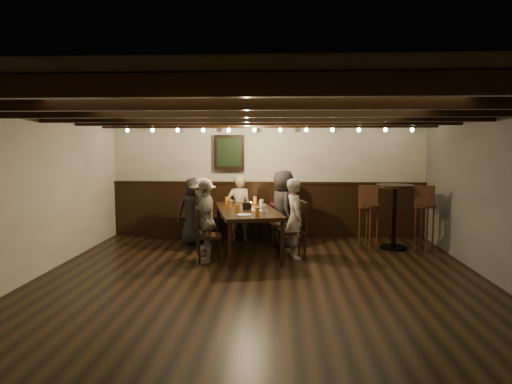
# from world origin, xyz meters

# --- Properties ---
(room) EXTENTS (7.00, 7.00, 7.00)m
(room) POSITION_xyz_m (-0.29, 2.21, 1.07)
(room) COLOR black
(room) RESTS_ON ground
(dining_table) EXTENTS (1.39, 2.26, 0.79)m
(dining_table) POSITION_xyz_m (-0.32, 1.90, 0.72)
(dining_table) COLOR black
(dining_table) RESTS_ON floor
(chair_left_near) EXTENTS (0.47, 0.47, 0.86)m
(chair_left_near) POSITION_xyz_m (-1.12, 2.18, 0.26)
(chair_left_near) COLOR black
(chair_left_near) RESTS_ON floor
(chair_left_far) EXTENTS (0.49, 0.49, 0.89)m
(chair_left_far) POSITION_xyz_m (-0.92, 1.30, 0.27)
(chair_left_far) COLOR black
(chair_left_far) RESTS_ON floor
(chair_right_near) EXTENTS (0.48, 0.48, 0.88)m
(chair_right_near) POSITION_xyz_m (0.28, 2.49, 0.27)
(chair_right_near) COLOR black
(chair_right_near) RESTS_ON floor
(chair_right_far) EXTENTS (0.53, 0.53, 0.96)m
(chair_right_far) POSITION_xyz_m (0.48, 1.62, 0.29)
(chair_right_far) COLOR black
(chair_right_far) RESTS_ON floor
(person_bench_left) EXTENTS (0.70, 0.54, 1.29)m
(person_bench_left) POSITION_xyz_m (-1.40, 2.57, 0.64)
(person_bench_left) COLOR #242426
(person_bench_left) RESTS_ON floor
(person_bench_centre) EXTENTS (0.54, 0.41, 1.31)m
(person_bench_centre) POSITION_xyz_m (-0.56, 2.92, 0.66)
(person_bench_centre) COLOR gray
(person_bench_centre) RESTS_ON floor
(person_bench_right) EXTENTS (0.75, 0.64, 1.34)m
(person_bench_right) POSITION_xyz_m (0.36, 2.97, 0.67)
(person_bench_right) COLOR #4F1B21
(person_bench_right) RESTS_ON floor
(person_left_near) EXTENTS (0.67, 0.94, 1.32)m
(person_left_near) POSITION_xyz_m (-1.15, 2.17, 0.66)
(person_left_near) COLOR #A5988B
(person_left_near) RESTS_ON floor
(person_left_far) EXTENTS (0.50, 0.84, 1.35)m
(person_left_far) POSITION_xyz_m (-0.95, 1.29, 0.67)
(person_left_far) COLOR gray
(person_left_far) RESTS_ON floor
(person_right_near) EXTENTS (0.60, 0.79, 1.44)m
(person_right_near) POSITION_xyz_m (0.31, 2.50, 0.72)
(person_right_near) COLOR black
(person_right_near) RESTS_ON floor
(person_right_far) EXTENTS (0.42, 0.55, 1.35)m
(person_right_far) POSITION_xyz_m (0.51, 1.62, 0.67)
(person_right_far) COLOR #A79F8D
(person_right_far) RESTS_ON floor
(pint_a) EXTENTS (0.07, 0.07, 0.14)m
(pint_a) POSITION_xyz_m (-0.75, 2.52, 0.86)
(pint_a) COLOR #BF7219
(pint_a) RESTS_ON dining_table
(pint_b) EXTENTS (0.07, 0.07, 0.14)m
(pint_b) POSITION_xyz_m (-0.22, 2.58, 0.86)
(pint_b) COLOR #BF7219
(pint_b) RESTS_ON dining_table
(pint_c) EXTENTS (0.07, 0.07, 0.14)m
(pint_c) POSITION_xyz_m (-0.64, 1.93, 0.86)
(pint_c) COLOR #BF7219
(pint_c) RESTS_ON dining_table
(pint_d) EXTENTS (0.07, 0.07, 0.14)m
(pint_d) POSITION_xyz_m (-0.07, 2.16, 0.86)
(pint_d) COLOR silver
(pint_d) RESTS_ON dining_table
(pint_e) EXTENTS (0.07, 0.07, 0.14)m
(pint_e) POSITION_xyz_m (-0.44, 1.41, 0.86)
(pint_e) COLOR #BF7219
(pint_e) RESTS_ON dining_table
(pint_f) EXTENTS (0.07, 0.07, 0.14)m
(pint_f) POSITION_xyz_m (-0.01, 1.40, 0.86)
(pint_f) COLOR silver
(pint_f) RESTS_ON dining_table
(pint_g) EXTENTS (0.07, 0.07, 0.14)m
(pint_g) POSITION_xyz_m (-0.10, 1.13, 0.86)
(pint_g) COLOR #BF7219
(pint_g) RESTS_ON dining_table
(plate_near) EXTENTS (0.24, 0.24, 0.01)m
(plate_near) POSITION_xyz_m (-0.31, 1.18, 0.80)
(plate_near) COLOR white
(plate_near) RESTS_ON dining_table
(plate_far) EXTENTS (0.24, 0.24, 0.01)m
(plate_far) POSITION_xyz_m (-0.08, 1.64, 0.80)
(plate_far) COLOR white
(plate_far) RESTS_ON dining_table
(condiment_caddy) EXTENTS (0.15, 0.10, 0.12)m
(condiment_caddy) POSITION_xyz_m (-0.31, 1.85, 0.85)
(condiment_caddy) COLOR black
(condiment_caddy) RESTS_ON dining_table
(candle) EXTENTS (0.05, 0.05, 0.05)m
(candle) POSITION_xyz_m (-0.27, 2.21, 0.81)
(candle) COLOR beige
(candle) RESTS_ON dining_table
(high_top_table) EXTENTS (0.67, 0.67, 1.19)m
(high_top_table) POSITION_xyz_m (2.35, 2.40, 0.78)
(high_top_table) COLOR black
(high_top_table) RESTS_ON floor
(bar_stool_left) EXTENTS (0.41, 0.43, 1.20)m
(bar_stool_left) POSITION_xyz_m (1.85, 2.20, 0.45)
(bar_stool_left) COLOR #3D2513
(bar_stool_left) RESTS_ON floor
(bar_stool_right) EXTENTS (0.41, 0.43, 1.20)m
(bar_stool_right) POSITION_xyz_m (2.85, 2.25, 0.45)
(bar_stool_right) COLOR #3D2513
(bar_stool_right) RESTS_ON floor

